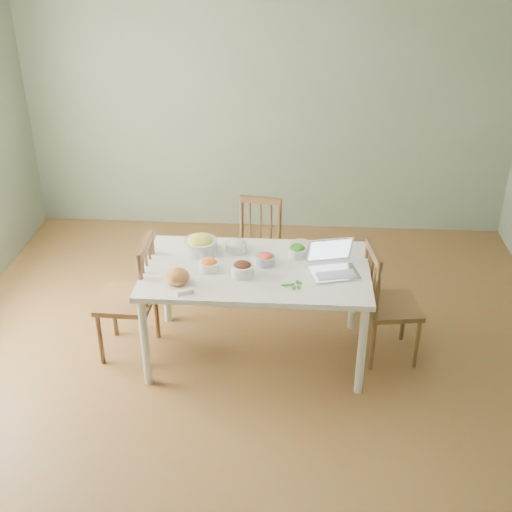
# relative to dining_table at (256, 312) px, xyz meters

# --- Properties ---
(floor) EXTENTS (5.00, 5.00, 0.00)m
(floor) POSITION_rel_dining_table_xyz_m (-0.02, -0.18, -0.39)
(floor) COLOR brown
(floor) RESTS_ON ground
(wall_back) EXTENTS (5.00, 0.00, 2.70)m
(wall_back) POSITION_rel_dining_table_xyz_m (-0.02, 2.32, 0.96)
(wall_back) COLOR #5F7358
(wall_back) RESTS_ON ground
(dining_table) EXTENTS (1.68, 0.94, 0.79)m
(dining_table) POSITION_rel_dining_table_xyz_m (0.00, 0.00, 0.00)
(dining_table) COLOR white
(dining_table) RESTS_ON floor
(chair_far) EXTENTS (0.45, 0.44, 0.90)m
(chair_far) POSITION_rel_dining_table_xyz_m (-0.05, 0.85, 0.06)
(chair_far) COLOR #4C311D
(chair_far) RESTS_ON floor
(chair_left) EXTENTS (0.43, 0.45, 0.99)m
(chair_left) POSITION_rel_dining_table_xyz_m (-1.00, -0.02, 0.10)
(chair_left) COLOR #4C311D
(chair_left) RESTS_ON floor
(chair_right) EXTENTS (0.46, 0.47, 0.95)m
(chair_right) POSITION_rel_dining_table_xyz_m (1.04, 0.06, 0.08)
(chair_right) COLOR #4C311D
(chair_right) RESTS_ON floor
(bread_boule) EXTENTS (0.23, 0.23, 0.11)m
(bread_boule) POSITION_rel_dining_table_xyz_m (-0.54, -0.26, 0.45)
(bread_boule) COLOR #A2602F
(bread_boule) RESTS_ON dining_table
(butter_stick) EXTENTS (0.12, 0.08, 0.03)m
(butter_stick) POSITION_rel_dining_table_xyz_m (-0.47, -0.39, 0.41)
(butter_stick) COLOR beige
(butter_stick) RESTS_ON dining_table
(bowl_squash) EXTENTS (0.28, 0.28, 0.15)m
(bowl_squash) POSITION_rel_dining_table_xyz_m (-0.44, 0.20, 0.47)
(bowl_squash) COLOR #DBDC50
(bowl_squash) RESTS_ON dining_table
(bowl_carrot) EXTENTS (0.15, 0.15, 0.08)m
(bowl_carrot) POSITION_rel_dining_table_xyz_m (-0.34, -0.05, 0.44)
(bowl_carrot) COLOR #CB5013
(bowl_carrot) RESTS_ON dining_table
(bowl_onion) EXTENTS (0.17, 0.17, 0.09)m
(bowl_onion) POSITION_rel_dining_table_xyz_m (-0.17, 0.26, 0.44)
(bowl_onion) COLOR white
(bowl_onion) RESTS_ON dining_table
(bowl_mushroom) EXTENTS (0.18, 0.18, 0.11)m
(bowl_mushroom) POSITION_rel_dining_table_xyz_m (-0.09, -0.11, 0.45)
(bowl_mushroom) COLOR #3B130C
(bowl_mushroom) RESTS_ON dining_table
(bowl_redpep) EXTENTS (0.15, 0.15, 0.09)m
(bowl_redpep) POSITION_rel_dining_table_xyz_m (0.07, 0.06, 0.44)
(bowl_redpep) COLOR #B44024
(bowl_redpep) RESTS_ON dining_table
(bowl_broccoli) EXTENTS (0.17, 0.17, 0.09)m
(bowl_broccoli) POSITION_rel_dining_table_xyz_m (0.30, 0.20, 0.44)
(bowl_broccoli) COLOR #1A5614
(bowl_broccoli) RESTS_ON dining_table
(flatbread) EXTENTS (0.20, 0.20, 0.02)m
(flatbread) POSITION_rel_dining_table_xyz_m (0.33, 0.37, 0.40)
(flatbread) COLOR beige
(flatbread) RESTS_ON dining_table
(basil_bunch) EXTENTS (0.18, 0.18, 0.02)m
(basil_bunch) POSITION_rel_dining_table_xyz_m (0.27, -0.23, 0.40)
(basil_bunch) COLOR #206621
(basil_bunch) RESTS_ON dining_table
(laptop) EXTENTS (0.40, 0.38, 0.23)m
(laptop) POSITION_rel_dining_table_xyz_m (0.58, -0.06, 0.51)
(laptop) COLOR silver
(laptop) RESTS_ON dining_table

